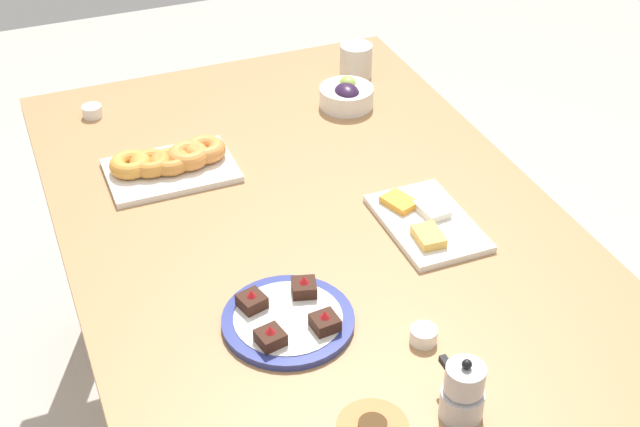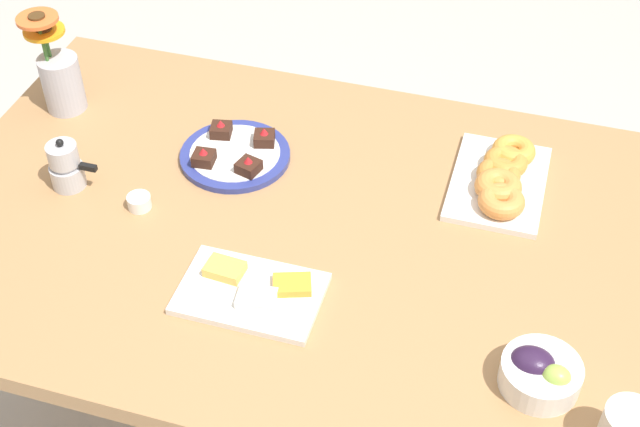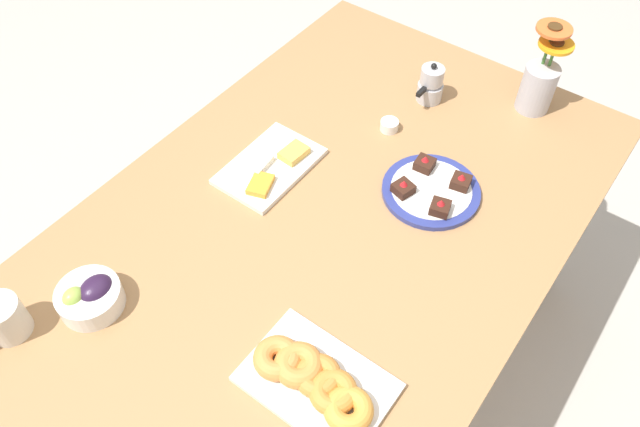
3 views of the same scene
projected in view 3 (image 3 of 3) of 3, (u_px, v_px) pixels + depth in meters
ground_plane at (320, 367)px, 2.01m from camera, size 6.00×6.00×0.00m
dining_table at (320, 246)px, 1.51m from camera, size 1.60×1.00×0.74m
coffee_mug at (3, 319)px, 1.23m from camera, size 0.12×0.08×0.09m
grape_bowl at (90, 296)px, 1.28m from camera, size 0.13×0.13×0.07m
cheese_platter at (270, 166)px, 1.55m from camera, size 0.26×0.17×0.03m
croissant_platter at (315, 380)px, 1.17m from camera, size 0.19×0.28×0.05m
jam_cup_berry at (389, 125)px, 1.64m from camera, size 0.05×0.05×0.03m
dessert_plate at (431, 190)px, 1.50m from camera, size 0.24×0.24×0.05m
flower_vase at (539, 82)px, 1.64m from camera, size 0.11×0.11×0.24m
moka_pot at (431, 85)px, 1.69m from camera, size 0.11×0.07×0.12m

